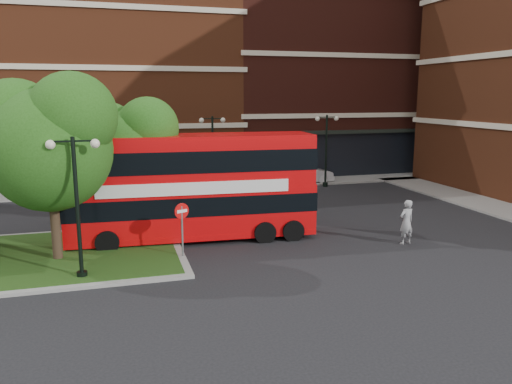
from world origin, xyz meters
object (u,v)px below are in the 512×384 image
object	(u,v)px
woman	(406,222)
car_silver	(132,186)
car_white	(303,174)
bus	(192,180)

from	to	relation	value
woman	car_silver	xyz separation A→B (m)	(-10.95, 13.65, -0.26)
woman	car_white	world-z (taller)	woman
bus	woman	xyz separation A→B (m)	(8.71, -3.27, -1.71)
woman	car_white	xyz separation A→B (m)	(1.18, 15.15, -0.26)
bus	car_white	world-z (taller)	bus
car_silver	car_white	distance (m)	12.22
bus	car_silver	bearing A→B (deg)	105.46
bus	car_silver	world-z (taller)	bus
woman	car_white	bearing A→B (deg)	-105.16
woman	car_silver	world-z (taller)	woman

